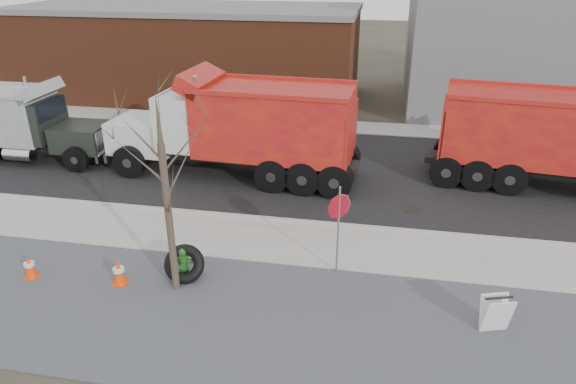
% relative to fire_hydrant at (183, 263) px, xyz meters
% --- Properties ---
extents(ground, '(120.00, 120.00, 0.00)m').
position_rel_fire_hydrant_xyz_m(ground, '(3.21, 2.01, -0.42)').
color(ground, '#383328').
rests_on(ground, ground).
extents(gravel_verge, '(60.00, 5.00, 0.03)m').
position_rel_fire_hydrant_xyz_m(gravel_verge, '(3.21, -1.49, -0.40)').
color(gravel_verge, slate).
rests_on(gravel_verge, ground).
extents(sidewalk, '(60.00, 2.50, 0.06)m').
position_rel_fire_hydrant_xyz_m(sidewalk, '(3.21, 2.26, -0.39)').
color(sidewalk, '#9E9B93').
rests_on(sidewalk, ground).
extents(curb, '(60.00, 0.15, 0.11)m').
position_rel_fire_hydrant_xyz_m(curb, '(3.21, 3.56, -0.36)').
color(curb, '#9E9B93').
rests_on(curb, ground).
extents(road, '(60.00, 9.40, 0.02)m').
position_rel_fire_hydrant_xyz_m(road, '(3.21, 8.31, -0.41)').
color(road, black).
rests_on(road, ground).
extents(far_sidewalk, '(60.00, 2.00, 0.06)m').
position_rel_fire_hydrant_xyz_m(far_sidewalk, '(3.21, 14.01, -0.39)').
color(far_sidewalk, '#9E9B93').
rests_on(far_sidewalk, ground).
extents(building_grey, '(12.00, 10.00, 8.00)m').
position_rel_fire_hydrant_xyz_m(building_grey, '(12.21, 20.01, 3.58)').
color(building_grey, slate).
rests_on(building_grey, ground).
extents(building_brick, '(20.20, 8.20, 5.30)m').
position_rel_fire_hydrant_xyz_m(building_brick, '(-6.79, 19.01, 2.24)').
color(building_brick, brown).
rests_on(building_brick, ground).
extents(bare_tree, '(3.20, 3.20, 5.20)m').
position_rel_fire_hydrant_xyz_m(bare_tree, '(0.01, -0.59, 2.88)').
color(bare_tree, '#382D23').
rests_on(bare_tree, ground).
extents(fire_hydrant, '(0.52, 0.50, 0.91)m').
position_rel_fire_hydrant_xyz_m(fire_hydrant, '(0.00, 0.00, 0.00)').
color(fire_hydrant, '#276526').
rests_on(fire_hydrant, ground).
extents(truck_tire, '(1.26, 1.11, 1.05)m').
position_rel_fire_hydrant_xyz_m(truck_tire, '(0.08, -0.13, 0.05)').
color(truck_tire, black).
rests_on(truck_tire, ground).
extents(stop_sign, '(0.56, 0.47, 2.59)m').
position_rel_fire_hydrant_xyz_m(stop_sign, '(4.03, 0.91, 1.36)').
color(stop_sign, gray).
rests_on(stop_sign, ground).
extents(sandwich_board, '(0.76, 0.60, 0.92)m').
position_rel_fire_hydrant_xyz_m(sandwich_board, '(7.83, -0.83, 0.08)').
color(sandwich_board, white).
rests_on(sandwich_board, ground).
extents(traffic_cone_near, '(0.38, 0.38, 0.73)m').
position_rel_fire_hydrant_xyz_m(traffic_cone_near, '(-1.53, -0.67, -0.05)').
color(traffic_cone_near, '#FE4108').
rests_on(traffic_cone_near, ground).
extents(traffic_cone_far, '(0.35, 0.35, 0.68)m').
position_rel_fire_hydrant_xyz_m(traffic_cone_far, '(-4.03, -0.82, -0.07)').
color(traffic_cone_far, '#FE4108').
rests_on(traffic_cone_far, ground).
extents(dump_truck_red_a, '(9.88, 3.79, 3.90)m').
position_rel_fire_hydrant_xyz_m(dump_truck_red_a, '(11.30, 8.06, 1.57)').
color(dump_truck_red_a, black).
rests_on(dump_truck_red_a, ground).
extents(dump_truck_red_b, '(9.83, 3.30, 4.06)m').
position_rel_fire_hydrant_xyz_m(dump_truck_red_b, '(-0.27, 7.07, 1.65)').
color(dump_truck_red_b, black).
rests_on(dump_truck_red_b, ground).
extents(dump_truck_grey, '(7.26, 2.31, 3.30)m').
position_rel_fire_hydrant_xyz_m(dump_truck_grey, '(-10.05, 7.20, 1.27)').
color(dump_truck_grey, black).
rests_on(dump_truck_grey, ground).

